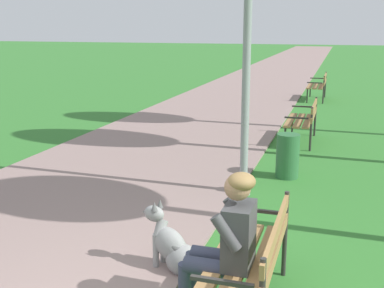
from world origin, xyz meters
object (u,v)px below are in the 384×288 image
Objects in this scene: dog_grey at (174,248)px; litter_bin at (288,156)px; park_bench_far at (319,84)px; park_bench_near at (253,255)px; lamp_post_near at (247,31)px; park_bench_mid at (304,118)px; person_seated_on_near_bench at (225,240)px.

litter_bin is (0.70, 3.41, 0.09)m from dog_grey.
litter_bin is (-0.03, -8.53, -0.16)m from park_bench_far.
park_bench_near is 1.84× the size of dog_grey.
dog_grey is at bearing -94.62° from lamp_post_near.
lamp_post_near is at bearing -99.10° from park_bench_mid.
park_bench_near is 0.34× the size of lamp_post_near.
park_bench_far is (-0.03, 6.04, 0.00)m from park_bench_mid.
park_bench_far is at bearing 89.58° from person_seated_on_near_bench.
park_bench_near is at bearing 31.78° from person_seated_on_near_bench.
dog_grey is at bearing -101.61° from litter_bin.
park_bench_mid is at bearing 90.81° from park_bench_near.
lamp_post_near reaches higher than dog_grey.
person_seated_on_near_bench is (-0.21, -0.13, 0.17)m from park_bench_near.
park_bench_far is at bearing 89.82° from litter_bin.
park_bench_far is 12.49m from person_seated_on_near_bench.
litter_bin is at bearing -90.18° from park_bench_far.
dog_grey is 0.19× the size of lamp_post_near.
litter_bin is (0.50, 0.99, -1.93)m from lamp_post_near.
park_bench_near and park_bench_mid have the same top height.
person_seated_on_near_bench is at bearing -81.61° from lamp_post_near.
lamp_post_near is (-0.65, 2.85, 1.76)m from park_bench_near.
park_bench_far is 0.34× the size of lamp_post_near.
litter_bin is (-0.05, -2.49, -0.16)m from park_bench_mid.
park_bench_mid is 5.95m from dog_grey.
park_bench_mid is 2.50m from litter_bin.
park_bench_far is at bearing 90.53° from park_bench_near.
park_bench_far is 11.96m from dog_grey.
park_bench_near reaches higher than litter_bin.
park_bench_far reaches higher than dog_grey.
park_bench_mid is at bearing 88.80° from litter_bin.
park_bench_mid is at bearing 80.90° from lamp_post_near.
park_bench_mid is (-0.09, 6.32, 0.00)m from park_bench_near.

